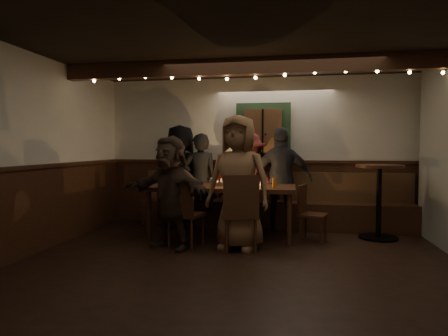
% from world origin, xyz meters
% --- Properties ---
extents(room, '(6.02, 5.01, 2.62)m').
position_xyz_m(room, '(1.07, 1.42, 1.07)').
color(room, black).
rests_on(room, ground).
extents(dining_table, '(2.22, 0.95, 0.96)m').
position_xyz_m(dining_table, '(-0.75, 1.40, 0.72)').
color(dining_table, black).
rests_on(dining_table, ground).
extents(chair_near_left, '(0.51, 0.51, 0.95)m').
position_xyz_m(chair_near_left, '(-1.15, 0.65, 0.54)').
color(chair_near_left, black).
rests_on(chair_near_left, ground).
extents(chair_near_right, '(0.55, 0.55, 1.02)m').
position_xyz_m(chair_near_right, '(-0.35, 0.56, 0.58)').
color(chair_near_right, black).
rests_on(chair_near_right, ground).
extents(chair_end, '(0.47, 0.47, 0.82)m').
position_xyz_m(chair_end, '(0.54, 1.41, 0.46)').
color(chair_end, black).
rests_on(chair_end, ground).
extents(high_top, '(0.70, 0.70, 1.12)m').
position_xyz_m(high_top, '(1.60, 1.69, 0.71)').
color(high_top, black).
rests_on(high_top, ground).
extents(person_a, '(0.96, 0.73, 1.76)m').
position_xyz_m(person_a, '(-1.62, 2.16, 0.88)').
color(person_a, black).
rests_on(person_a, ground).
extents(person_b, '(0.67, 0.52, 1.61)m').
position_xyz_m(person_b, '(-1.24, 2.04, 0.81)').
color(person_b, black).
rests_on(person_b, ground).
extents(person_c, '(0.86, 0.76, 1.49)m').
position_xyz_m(person_c, '(-0.73, 2.07, 0.74)').
color(person_c, silver).
rests_on(person_c, ground).
extents(person_d, '(1.08, 0.66, 1.62)m').
position_xyz_m(person_d, '(-0.42, 2.09, 0.81)').
color(person_d, '#591D1E').
rests_on(person_d, ground).
extents(person_e, '(1.05, 0.54, 1.71)m').
position_xyz_m(person_e, '(0.14, 2.08, 0.85)').
color(person_e, '#28282F').
rests_on(person_e, ground).
extents(person_f, '(1.49, 1.01, 1.54)m').
position_xyz_m(person_f, '(-1.32, 0.61, 0.77)').
color(person_f, '#38281F').
rests_on(person_f, ground).
extents(person_g, '(0.98, 0.74, 1.81)m').
position_xyz_m(person_g, '(-0.40, 0.72, 0.90)').
color(person_g, brown).
rests_on(person_g, ground).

